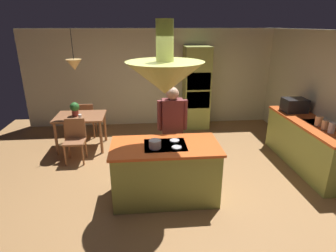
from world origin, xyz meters
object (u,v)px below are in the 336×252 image
Objects in this scene: dining_table at (81,120)px; person_at_island at (172,127)px; oven_tower at (196,88)px; canister_flour at (332,128)px; chair_by_back_wall at (86,118)px; canister_sugar at (325,125)px; microwave_on_counter at (294,105)px; chair_facing_island at (75,137)px; kitchen_island at (165,171)px; canister_tea at (319,121)px; cup_on_table at (80,116)px; cooking_pot_on_cooktop at (155,144)px; potted_plant_on_table at (75,108)px.

dining_table is 2.36m from person_at_island.
canister_flour is at bearing -59.88° from oven_tower.
canister_sugar reaches higher than chair_by_back_wall.
person_at_island is 2.76m from microwave_on_counter.
chair_facing_island reaches higher than dining_table.
canister_sugar is (4.54, -1.05, 0.49)m from chair_facing_island.
kitchen_island is 2.92m from canister_sugar.
chair_facing_island is 4.73m from canister_flour.
kitchen_island is 1.58× the size of dining_table.
person_at_island is 3.59× the size of microwave_on_counter.
canister_tea is (2.65, -0.11, 0.06)m from person_at_island.
chair_by_back_wall is 5.20m from canister_flour.
dining_table is 0.26m from cup_on_table.
cup_on_table is at bearing 174.56° from microwave_on_counter.
person_at_island is at bearing 75.29° from kitchen_island.
canister_flour reaches higher than chair_facing_island.
person_at_island is 1.90× the size of chair_facing_island.
canister_flour is 0.36m from canister_tea.
cooking_pot_on_cooktop is (1.49, -2.03, 0.19)m from cup_on_table.
chair_facing_island is 4.57m from microwave_on_counter.
dining_table is 0.65m from chair_facing_island.
chair_by_back_wall is (-1.89, 2.02, -0.44)m from person_at_island.
dining_table is 4.85m from canister_sugar.
cooking_pot_on_cooktop is at bearing -53.76° from potted_plant_on_table.
person_at_island is at bearing 177.68° from canister_tea.
oven_tower is at bearing 123.39° from canister_tea.
microwave_on_counter reaches higher than potted_plant_on_table.
canister_sugar is (4.49, -1.47, 0.19)m from cup_on_table.
oven_tower is 3.05m from dining_table.
microwave_on_counter is 2.56× the size of cooking_pot_on_cooktop.
person_at_island is at bearing -35.05° from potted_plant_on_table.
oven_tower is at bearing 120.12° from canister_flour.
canister_tea is at bearing -2.32° from person_at_island.
kitchen_island is 0.57m from cooking_pot_on_cooktop.
oven_tower is 2.02× the size of dining_table.
oven_tower is 7.10× the size of potted_plant_on_table.
canister_flour is at bearing -22.24° from dining_table.
cup_on_table is 0.51× the size of canister_tea.
microwave_on_counter is at bearing -7.93° from dining_table.
person_at_island reaches higher than canister_tea.
oven_tower is 2.69m from person_at_island.
oven_tower reaches higher than cooking_pot_on_cooktop.
kitchen_island is at bearing -49.49° from potted_plant_on_table.
chair_facing_island is 9.67× the size of cup_on_table.
cooking_pot_on_cooktop reaches higher than dining_table.
chair_facing_island is at bearing 158.10° from person_at_island.
microwave_on_counter is (4.54, -1.26, 0.55)m from chair_by_back_wall.
cup_on_table is (0.14, -0.21, -0.12)m from potted_plant_on_table.
cup_on_table is 0.20× the size of microwave_on_counter.
cup_on_table is (0.05, -0.84, 0.30)m from chair_by_back_wall.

